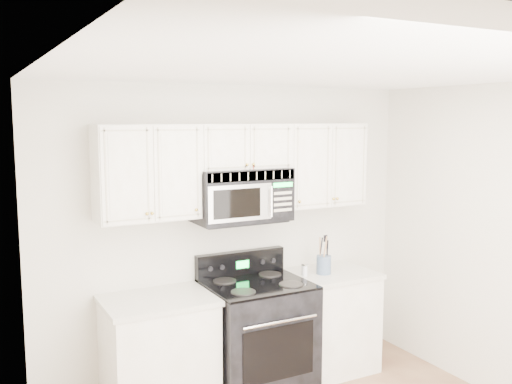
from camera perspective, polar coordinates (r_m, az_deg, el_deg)
room at (r=3.62m, az=9.82°, el=-9.02°), size 3.51×3.51×2.61m
base_cabinet_left at (r=4.77m, az=-9.68°, el=-16.05°), size 0.86×0.65×0.92m
base_cabinet_right at (r=5.44m, az=6.95°, el=-12.99°), size 0.86×0.65×0.92m
range at (r=5.02m, az=0.10°, el=-14.00°), size 0.85×0.77×1.14m
upper_cabinets at (r=4.84m, az=-1.58°, el=2.84°), size 2.44×0.37×0.75m
microwave at (r=4.82m, az=-1.46°, el=-0.27°), size 0.81×0.46×0.45m
utensil_crock at (r=5.22m, az=6.79°, el=-7.15°), size 0.13×0.13×0.35m
shaker_salt at (r=5.17m, az=4.80°, el=-7.70°), size 0.04×0.04×0.10m
shaker_pepper at (r=5.14m, az=4.90°, el=-7.76°), size 0.05×0.05×0.11m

